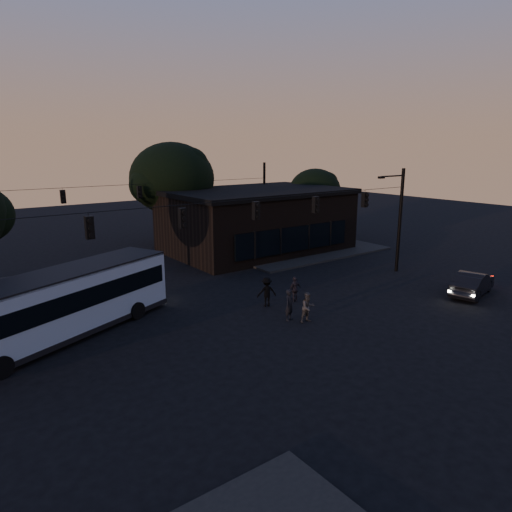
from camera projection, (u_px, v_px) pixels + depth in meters
ground at (303, 328)px, 23.11m from camera, size 120.00×120.00×0.00m
sidewalk_far_right at (296, 248)px, 40.99m from camera, size 14.00×10.00×0.15m
building at (256, 220)px, 40.16m from camera, size 15.40×10.41×5.40m
tree_behind at (172, 179)px, 41.13m from camera, size 7.60×7.60×9.43m
tree_right at (315, 191)px, 46.54m from camera, size 5.20×5.20×6.86m
signal_rig_near at (256, 231)px, 25.19m from camera, size 26.24×0.30×7.50m
signal_rig_far at (140, 206)px, 37.71m from camera, size 26.24×0.30×7.50m
bus at (63, 301)px, 21.66m from camera, size 11.65×6.98×3.25m
car at (472, 283)px, 28.19m from camera, size 4.72×2.57×1.48m
pedestrian_a at (290, 305)px, 24.01m from camera, size 0.71×0.58×1.68m
pedestrian_b at (308, 307)px, 23.73m from camera, size 0.84×0.69×1.61m
pedestrian_c at (295, 289)px, 26.96m from camera, size 0.91×0.41×1.53m
pedestrian_d at (267, 292)px, 26.14m from camera, size 1.27×1.01×1.72m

